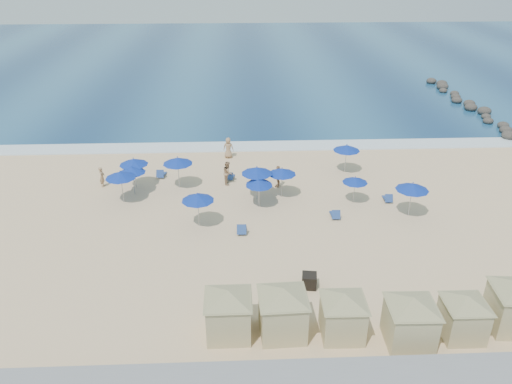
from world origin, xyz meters
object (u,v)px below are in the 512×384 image
cabana_3 (411,314)px  beachgoer_2 (278,176)px  umbrella_0 (134,162)px  umbrella_5 (259,182)px  cabana_2 (343,309)px  umbrella_4 (178,161)px  umbrella_11 (413,187)px  cabana_4 (465,311)px  trash_bin (309,281)px  umbrella_8 (282,171)px  cabana_0 (228,307)px  beachgoer_1 (228,173)px  umbrella_3 (198,197)px  umbrella_10 (355,180)px  umbrella_6 (259,183)px  beachgoer_3 (228,148)px  beachgoer_0 (102,177)px  rock_jetty (475,109)px  umbrella_9 (347,148)px  umbrella_1 (120,175)px  umbrella_2 (132,170)px  umbrella_7 (257,170)px  cabana_1 (283,305)px

cabana_3 → beachgoer_2: (-4.68, 16.93, -0.75)m
umbrella_0 → umbrella_5: (9.27, -3.17, -0.34)m
cabana_2 → umbrella_4: 18.93m
umbrella_11 → cabana_4: bearing=-96.2°
trash_bin → cabana_2: bearing=-66.8°
umbrella_8 → cabana_3: bearing=-73.4°
trash_bin → umbrella_11: size_ratio=0.31×
umbrella_11 → cabana_2: bearing=-121.3°
trash_bin → cabana_0: cabana_0 is taller
beachgoer_1 → beachgoer_2: beachgoer_1 is taller
umbrella_3 → umbrella_10: 11.32m
cabana_4 → cabana_3: bearing=-172.6°
cabana_3 → umbrella_6: size_ratio=2.08×
beachgoer_3 → beachgoer_0: bearing=37.0°
rock_jetty → umbrella_4: bearing=-150.2°
umbrella_0 → beachgoer_2: bearing=-1.9°
beachgoer_0 → umbrella_5: bearing=-104.6°
cabana_3 → umbrella_4: (-12.25, 17.13, 0.60)m
umbrella_8 → umbrella_9: bearing=36.8°
cabana_0 → beachgoer_3: (-0.15, 22.02, -0.69)m
umbrella_3 → umbrella_6: size_ratio=1.12×
umbrella_0 → umbrella_11: size_ratio=0.97×
cabana_0 → umbrella_5: (2.07, 13.20, 0.19)m
umbrella_0 → umbrella_10: 16.44m
umbrella_4 → umbrella_6: 6.87m
umbrella_1 → beachgoer_2: bearing=10.2°
rock_jetty → umbrella_2: (-34.25, -18.63, 1.57)m
umbrella_6 → umbrella_8: 2.32m
umbrella_2 → umbrella_10: 16.19m
umbrella_0 → umbrella_2: size_ratio=1.10×
umbrella_8 → umbrella_5: bearing=-146.8°
cabana_3 → umbrella_11: bearing=71.9°
beachgoer_0 → umbrella_10: bearing=-98.8°
cabana_0 → umbrella_4: 16.67m
umbrella_7 → trash_bin: bearing=-77.5°
beachgoer_2 → umbrella_10: bearing=81.4°
umbrella_8 → beachgoer_3: 8.71m
umbrella_2 → umbrella_6: bearing=-15.2°
umbrella_8 → cabana_1: bearing=-94.9°
umbrella_7 → beachgoer_0: umbrella_7 is taller
umbrella_1 → beachgoer_0: 3.66m
cabana_3 → umbrella_7: cabana_3 is taller
umbrella_7 → umbrella_9: bearing=30.6°
beachgoer_0 → beachgoer_2: 13.49m
trash_bin → cabana_4: (6.68, -4.03, 1.07)m
cabana_0 → umbrella_11: (12.29, 11.08, 0.60)m
umbrella_4 → beachgoer_0: size_ratio=1.60×
beachgoer_2 → beachgoer_3: (-3.84, 6.01, 0.04)m
cabana_4 → umbrella_4: 22.47m
rock_jetty → umbrella_6: size_ratio=12.24×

